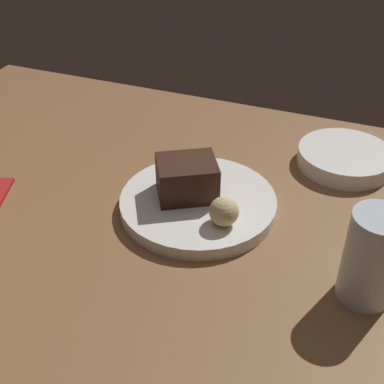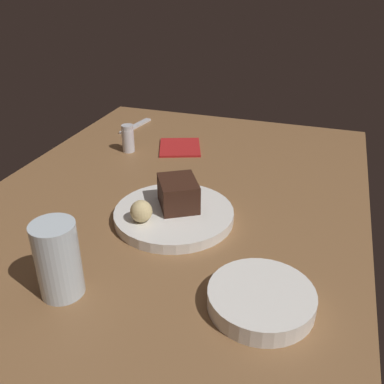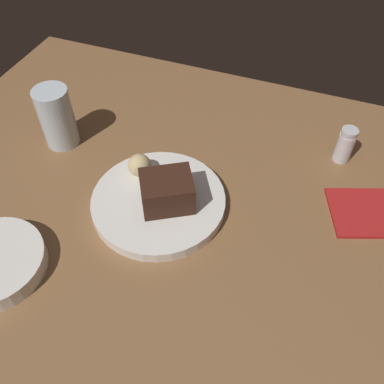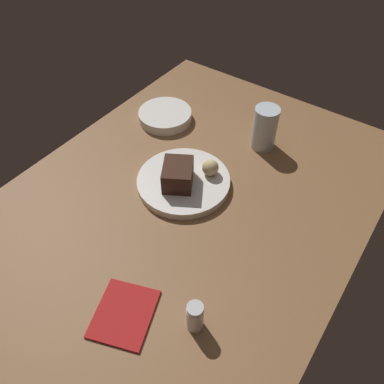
{
  "view_description": "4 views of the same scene",
  "coord_description": "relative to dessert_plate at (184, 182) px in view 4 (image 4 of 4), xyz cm",
  "views": [
    {
      "loc": [
        28.72,
        -55.68,
        51.55
      ],
      "look_at": [
        6.48,
        0.45,
        8.42
      ],
      "focal_mm": 47.59,
      "sensor_mm": 36.0,
      "label": 1
    },
    {
      "loc": [
        76.0,
        30.77,
        49.79
      ],
      "look_at": [
        3.57,
        6.66,
        8.52
      ],
      "focal_mm": 40.19,
      "sensor_mm": 36.0,
      "label": 2
    },
    {
      "loc": [
        -16.8,
        47.26,
        62.6
      ],
      "look_at": [
        0.72,
        0.99,
        6.21
      ],
      "focal_mm": 39.18,
      "sensor_mm": 36.0,
      "label": 3
    },
    {
      "loc": [
        -49.65,
        -38.91,
        76.06
      ],
      "look_at": [
        1.4,
        -2.49,
        8.21
      ],
      "focal_mm": 35.96,
      "sensor_mm": 36.0,
      "label": 4
    }
  ],
  "objects": [
    {
      "name": "dining_table",
      "position": [
        -6.22,
        -3.67,
        -2.58
      ],
      "size": [
        120.0,
        84.0,
        3.0
      ],
      "primitive_type": "cube",
      "color": "brown",
      "rests_on": "ground"
    },
    {
      "name": "dessert_plate",
      "position": [
        0.0,
        0.0,
        0.0
      ],
      "size": [
        24.32,
        24.32,
        2.15
      ],
      "primitive_type": "cylinder",
      "color": "white",
      "rests_on": "dining_table"
    },
    {
      "name": "chocolate_cake_slice",
      "position": [
        -1.96,
        0.26,
        4.03
      ],
      "size": [
        11.45,
        10.88,
        5.9
      ],
      "primitive_type": "cube",
      "rotation": [
        0.0,
        0.0,
        5.25
      ],
      "color": "#381E14",
      "rests_on": "dessert_plate"
    },
    {
      "name": "bread_roll",
      "position": [
        5.67,
        -4.53,
        3.24
      ],
      "size": [
        4.33,
        4.33,
        4.33
      ],
      "primitive_type": "sphere",
      "color": "#DBC184",
      "rests_on": "dessert_plate"
    },
    {
      "name": "salt_shaker",
      "position": [
        -29.52,
        -24.48,
        2.67
      ],
      "size": [
        3.37,
        3.37,
        7.6
      ],
      "color": "silver",
      "rests_on": "dining_table"
    },
    {
      "name": "water_glass",
      "position": [
        26.03,
        -9.17,
        5.28
      ],
      "size": [
        6.92,
        6.92,
        12.71
      ],
      "primitive_type": "cylinder",
      "color": "silver",
      "rests_on": "dining_table"
    },
    {
      "name": "side_bowl",
      "position": [
        19.42,
        21.41,
        0.43
      ],
      "size": [
        16.43,
        16.43,
        3.02
      ],
      "primitive_type": "cylinder",
      "color": "white",
      "rests_on": "dining_table"
    },
    {
      "name": "folded_napkin",
      "position": [
        -35.93,
        -11.69,
        -0.78
      ],
      "size": [
        16.16,
        15.05,
        0.6
      ],
      "primitive_type": "cube",
      "rotation": [
        0.0,
        0.0,
        0.35
      ],
      "color": "#B21E1E",
      "rests_on": "dining_table"
    }
  ]
}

